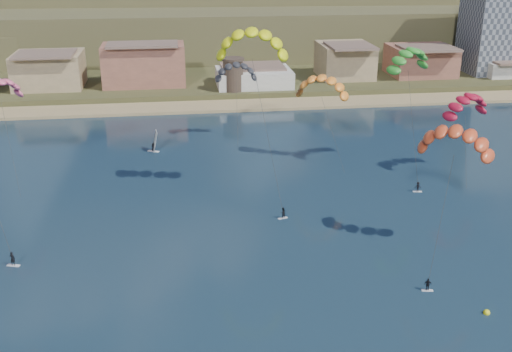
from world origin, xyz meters
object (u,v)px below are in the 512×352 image
Objects in this scene: watchtower at (233,74)px; buoy at (487,313)px; kitesurfer_orange at (456,136)px; windsurfer at (154,145)px; kitesurfer_yellow at (252,39)px; apartment_tower at (503,17)px; kitesurfer_green at (409,57)px.

buoy is (18.82, -103.11, -6.24)m from watchtower.
kitesurfer_orange reaches higher than buoy.
watchtower is 45.48m from windsurfer.
buoy is (22.18, -37.87, -25.48)m from kitesurfer_yellow.
watchtower reaches higher than buoy.
kitesurfer_yellow is at bearing -136.45° from apartment_tower.
kitesurfer_yellow is (-83.36, -79.24, 7.79)m from apartment_tower.
kitesurfer_orange is 31.18m from kitesurfer_green.
kitesurfer_orange is 0.86× the size of kitesurfer_green.
kitesurfer_yellow reaches higher than kitesurfer_green.
kitesurfer_yellow is at bearing -92.95° from watchtower.
apartment_tower reaches higher than kitesurfer_yellow.
windsurfer is (-16.56, 24.66, -24.27)m from kitesurfer_yellow.
watchtower is 105.00m from buoy.
kitesurfer_green is at bearing -128.04° from apartment_tower.
kitesurfer_orange is at bearing -98.56° from kitesurfer_green.
kitesurfer_green is (-54.53, -69.69, 2.68)m from apartment_tower.
kitesurfer_orange is (24.23, -20.94, -9.72)m from kitesurfer_yellow.
kitesurfer_green is 30.78× the size of buoy.
kitesurfer_orange is (-59.12, -100.18, -1.93)m from apartment_tower.
apartment_tower is 88.53m from kitesurfer_green.
watchtower reaches higher than windsurfer.
apartment_tower is 116.34m from kitesurfer_orange.
apartment_tower reaches higher than windsurfer.
buoy is at bearing -117.58° from apartment_tower.
apartment_tower reaches higher than kitesurfer_green.
buoy is at bearing -58.22° from windsurfer.
kitesurfer_yellow reaches higher than buoy.
kitesurfer_orange is 4.85× the size of windsurfer.
apartment_tower is at bearing 43.55° from kitesurfer_yellow.
kitesurfer_yellow is 6.78× the size of windsurfer.
kitesurfer_green is (4.59, 30.49, 4.61)m from kitesurfer_orange.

